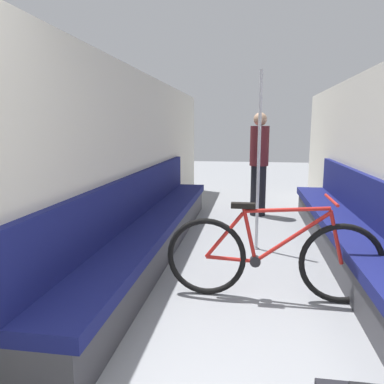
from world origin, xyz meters
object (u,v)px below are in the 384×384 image
bench_seat_row_left (153,229)px  passenger_standing (259,163)px  bench_seat_row_right (351,237)px  bicycle (272,257)px  grab_pole_near (258,165)px

bench_seat_row_left → passenger_standing: (1.21, 2.11, 0.56)m
bench_seat_row_left → bench_seat_row_right: 2.14m
bicycle → passenger_standing: (-0.06, 3.08, 0.49)m
bench_seat_row_right → passenger_standing: size_ratio=2.96×
grab_pole_near → passenger_standing: size_ratio=1.24×
bench_seat_row_right → passenger_standing: (-0.93, 2.11, 0.56)m
bench_seat_row_left → passenger_standing: size_ratio=2.96×
bench_seat_row_left → grab_pole_near: 1.41m
bench_seat_row_right → grab_pole_near: (-0.98, 0.34, 0.71)m
grab_pole_near → passenger_standing: (0.04, 1.77, -0.14)m
bench_seat_row_left → grab_pole_near: size_ratio=2.39×
bench_seat_row_right → grab_pole_near: grab_pole_near is taller
bench_seat_row_left → grab_pole_near: (1.17, 0.34, 0.71)m
bicycle → passenger_standing: bearing=99.1°
bench_seat_row_left → bicycle: size_ratio=2.76×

